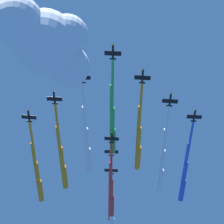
{
  "coord_description": "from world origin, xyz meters",
  "views": [
    {
      "loc": [
        -128.66,
        -69.75,
        -26.82
      ],
      "look_at": [
        0.0,
        0.0,
        144.62
      ],
      "focal_mm": 65.48,
      "sensor_mm": 36.0,
      "label": 1
    }
  ],
  "objects_px": {
    "jet_port_inner": "(139,140)",
    "jet_port_mid": "(162,163)",
    "jet_trail_port": "(111,191)",
    "jet_starboard_outer": "(37,174)",
    "jet_lead": "(112,122)",
    "jet_starboard_inner": "(87,141)",
    "jet_tail_end": "(112,214)",
    "jet_port_outer": "(185,174)",
    "jet_starboard_mid": "(62,160)",
    "jet_trail_starboard": "(111,198)"
  },
  "relations": [
    {
      "from": "jet_trail_starboard",
      "to": "jet_tail_end",
      "type": "height_order",
      "value": "jet_trail_starboard"
    },
    {
      "from": "jet_port_outer",
      "to": "jet_trail_port",
      "type": "xyz_separation_m",
      "value": [
        -11.52,
        47.34,
        -3.87
      ]
    },
    {
      "from": "jet_starboard_inner",
      "to": "jet_port_mid",
      "type": "relative_size",
      "value": 0.96
    },
    {
      "from": "jet_starboard_inner",
      "to": "jet_starboard_outer",
      "type": "height_order",
      "value": "jet_starboard_outer"
    },
    {
      "from": "jet_lead",
      "to": "jet_port_outer",
      "type": "relative_size",
      "value": 0.94
    },
    {
      "from": "jet_port_inner",
      "to": "jet_starboard_mid",
      "type": "relative_size",
      "value": 0.94
    },
    {
      "from": "jet_starboard_inner",
      "to": "jet_tail_end",
      "type": "relative_size",
      "value": 1.02
    },
    {
      "from": "jet_tail_end",
      "to": "jet_port_mid",
      "type": "bearing_deg",
      "value": -120.83
    },
    {
      "from": "jet_lead",
      "to": "jet_port_mid",
      "type": "bearing_deg",
      "value": -15.43
    },
    {
      "from": "jet_lead",
      "to": "jet_port_inner",
      "type": "distance_m",
      "value": 20.58
    },
    {
      "from": "jet_port_inner",
      "to": "jet_port_mid",
      "type": "height_order",
      "value": "jet_port_inner"
    },
    {
      "from": "jet_starboard_outer",
      "to": "jet_starboard_inner",
      "type": "bearing_deg",
      "value": -103.8
    },
    {
      "from": "jet_trail_port",
      "to": "jet_starboard_mid",
      "type": "bearing_deg",
      "value": 161.58
    },
    {
      "from": "jet_lead",
      "to": "jet_starboard_outer",
      "type": "height_order",
      "value": "jet_lead"
    },
    {
      "from": "jet_port_mid",
      "to": "jet_trail_port",
      "type": "relative_size",
      "value": 1.02
    },
    {
      "from": "jet_port_outer",
      "to": "jet_port_inner",
      "type": "bearing_deg",
      "value": 164.49
    },
    {
      "from": "jet_trail_starboard",
      "to": "jet_trail_port",
      "type": "bearing_deg",
      "value": -149.4
    },
    {
      "from": "jet_trail_port",
      "to": "jet_tail_end",
      "type": "bearing_deg",
      "value": 28.07
    },
    {
      "from": "jet_starboard_mid",
      "to": "jet_starboard_inner",
      "type": "bearing_deg",
      "value": -105.52
    },
    {
      "from": "jet_port_outer",
      "to": "jet_lead",
      "type": "bearing_deg",
      "value": 162.98
    },
    {
      "from": "jet_starboard_outer",
      "to": "jet_tail_end",
      "type": "xyz_separation_m",
      "value": [
        57.0,
        -22.85,
        -2.03
      ]
    },
    {
      "from": "jet_lead",
      "to": "jet_starboard_mid",
      "type": "xyz_separation_m",
      "value": [
        11.43,
        41.37,
        -1.74
      ]
    },
    {
      "from": "jet_starboard_inner",
      "to": "jet_tail_end",
      "type": "bearing_deg",
      "value": 16.51
    },
    {
      "from": "jet_lead",
      "to": "jet_port_inner",
      "type": "bearing_deg",
      "value": -20.29
    },
    {
      "from": "jet_lead",
      "to": "jet_tail_end",
      "type": "height_order",
      "value": "jet_lead"
    },
    {
      "from": "jet_lead",
      "to": "jet_starboard_inner",
      "type": "xyz_separation_m",
      "value": [
        5.55,
        20.23,
        -1.2
      ]
    },
    {
      "from": "jet_lead",
      "to": "jet_trail_starboard",
      "type": "distance_m",
      "value": 69.38
    },
    {
      "from": "jet_starboard_mid",
      "to": "jet_trail_port",
      "type": "xyz_separation_m",
      "value": [
        39.26,
        -13.08,
        -1.57
      ]
    },
    {
      "from": "jet_starboard_inner",
      "to": "jet_trail_port",
      "type": "xyz_separation_m",
      "value": [
        45.14,
        8.07,
        -2.11
      ]
    },
    {
      "from": "jet_port_mid",
      "to": "jet_trail_starboard",
      "type": "bearing_deg",
      "value": 68.17
    },
    {
      "from": "jet_port_mid",
      "to": "jet_starboard_inner",
      "type": "bearing_deg",
      "value": 138.95
    },
    {
      "from": "jet_starboard_mid",
      "to": "jet_port_outer",
      "type": "relative_size",
      "value": 0.98
    },
    {
      "from": "jet_starboard_inner",
      "to": "jet_starboard_mid",
      "type": "xyz_separation_m",
      "value": [
        5.87,
        21.15,
        -0.54
      ]
    },
    {
      "from": "jet_port_inner",
      "to": "jet_trail_port",
      "type": "bearing_deg",
      "value": 48.44
    },
    {
      "from": "jet_port_inner",
      "to": "jet_port_outer",
      "type": "distance_m",
      "value": 44.58
    },
    {
      "from": "jet_starboard_outer",
      "to": "jet_lead",
      "type": "bearing_deg",
      "value": -104.3
    },
    {
      "from": "jet_port_outer",
      "to": "jet_trail_port",
      "type": "height_order",
      "value": "jet_port_outer"
    },
    {
      "from": "jet_starboard_inner",
      "to": "jet_port_mid",
      "type": "bearing_deg",
      "value": -41.05
    },
    {
      "from": "jet_lead",
      "to": "jet_port_mid",
      "type": "distance_m",
      "value": 43.8
    },
    {
      "from": "jet_lead",
      "to": "jet_trail_port",
      "type": "xyz_separation_m",
      "value": [
        50.69,
        28.3,
        -3.31
      ]
    },
    {
      "from": "jet_starboard_mid",
      "to": "jet_starboard_outer",
      "type": "relative_size",
      "value": 1.0
    },
    {
      "from": "jet_port_inner",
      "to": "jet_lead",
      "type": "bearing_deg",
      "value": 159.71
    },
    {
      "from": "jet_port_inner",
      "to": "jet_port_mid",
      "type": "distance_m",
      "value": 23.36
    },
    {
      "from": "jet_trail_port",
      "to": "jet_trail_starboard",
      "type": "distance_m",
      "value": 11.73
    },
    {
      "from": "jet_trail_port",
      "to": "jet_tail_end",
      "type": "height_order",
      "value": "jet_tail_end"
    },
    {
      "from": "jet_starboard_inner",
      "to": "jet_tail_end",
      "type": "distance_m",
      "value": 70.46
    },
    {
      "from": "jet_port_inner",
      "to": "jet_tail_end",
      "type": "height_order",
      "value": "jet_port_inner"
    },
    {
      "from": "jet_trail_port",
      "to": "jet_port_mid",
      "type": "bearing_deg",
      "value": -102.09
    },
    {
      "from": "jet_port_outer",
      "to": "jet_starboard_outer",
      "type": "relative_size",
      "value": 1.02
    },
    {
      "from": "jet_port_mid",
      "to": "jet_trail_starboard",
      "type": "xyz_separation_m",
      "value": [
        18.3,
        45.69,
        2.56
      ]
    }
  ]
}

